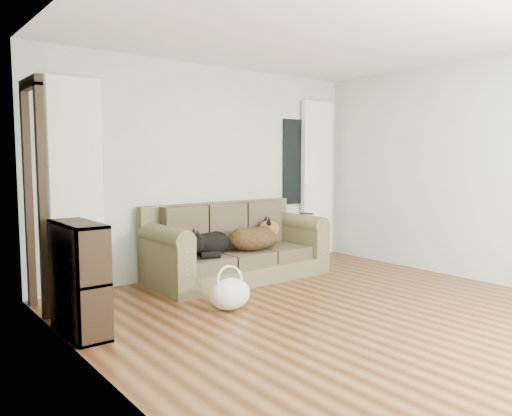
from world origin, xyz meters
TOP-DOWN VIEW (x-y plane):
  - floor at (0.00, 0.00)m, footprint 5.00×5.00m
  - ceiling at (0.00, 0.00)m, footprint 5.00×5.00m
  - wall_back at (0.00, 2.50)m, footprint 4.50×0.04m
  - wall_left at (-2.25, 0.00)m, footprint 0.04×5.00m
  - wall_right at (2.25, 0.00)m, footprint 0.04×5.00m
  - curtain_left at (-1.70, 2.42)m, footprint 0.55×0.08m
  - curtain_right at (1.80, 2.42)m, footprint 0.55×0.08m
  - window_pane at (1.45, 2.47)m, footprint 0.50×0.03m
  - door_casing at (-2.20, 2.05)m, footprint 0.07×0.60m
  - sofa at (0.06, 1.98)m, footprint 2.16×0.93m
  - dog_black_lab at (-0.41, 1.94)m, footprint 0.65×0.49m
  - dog_shepherd at (0.24, 1.88)m, footprint 0.71×0.52m
  - tv_remote at (1.09, 1.87)m, footprint 0.10×0.17m
  - tote_bag at (-0.74, 0.99)m, footprint 0.51×0.46m
  - bookshelf at (-2.09, 1.21)m, footprint 0.32×0.75m

SIDE VIEW (x-z plane):
  - floor at x=0.00m, z-range 0.00..0.00m
  - tote_bag at x=-0.74m, z-range 0.01..0.31m
  - sofa at x=0.06m, z-range 0.01..0.89m
  - dog_black_lab at x=-0.41m, z-range 0.35..0.61m
  - dog_shepherd at x=0.24m, z-range 0.34..0.64m
  - bookshelf at x=-2.09m, z-range 0.04..0.96m
  - tv_remote at x=1.09m, z-range 0.72..0.74m
  - door_casing at x=-2.20m, z-range 0.00..2.10m
  - curtain_left at x=-1.70m, z-range 0.02..2.27m
  - curtain_right at x=1.80m, z-range 0.02..2.27m
  - wall_back at x=0.00m, z-range 0.00..2.60m
  - wall_left at x=-2.25m, z-range 0.00..2.60m
  - wall_right at x=2.25m, z-range 0.00..2.60m
  - window_pane at x=1.45m, z-range 0.80..2.00m
  - ceiling at x=0.00m, z-range 2.60..2.60m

